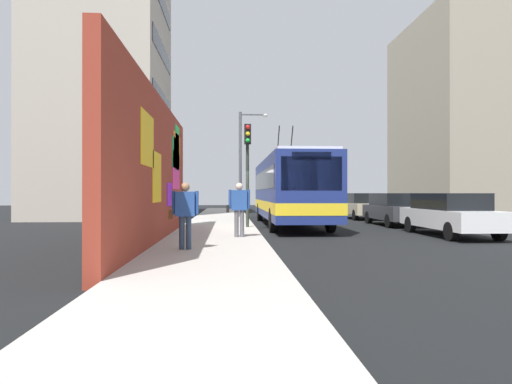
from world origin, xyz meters
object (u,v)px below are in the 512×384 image
object	(u,v)px
parked_car_white	(450,213)
traffic_light	(248,158)
pedestrian_at_curb	(239,205)
parked_car_dark_gray	(395,208)
street_lamp	(244,156)
city_bus	(289,188)
parked_car_champagne	(362,205)
pedestrian_near_wall	(185,210)

from	to	relation	value
parked_car_white	traffic_light	bearing A→B (deg)	69.38
pedestrian_at_curb	traffic_light	distance (m)	4.56
parked_car_white	parked_car_dark_gray	bearing A→B (deg)	-0.00
traffic_light	street_lamp	size ratio (longest dim) A/B	0.68
city_bus	parked_car_dark_gray	xyz separation A→B (m)	(-0.27, -5.20, -0.99)
traffic_light	street_lamp	bearing A→B (deg)	-0.70
parked_car_dark_gray	pedestrian_at_curb	distance (m)	10.30
parked_car_champagne	city_bus	bearing A→B (deg)	134.76
street_lamp	city_bus	bearing A→B (deg)	-159.63
parked_car_white	traffic_light	distance (m)	8.16
pedestrian_at_curb	city_bus	bearing A→B (deg)	-20.41
traffic_light	parked_car_champagne	bearing A→B (deg)	-42.55
parked_car_champagne	pedestrian_near_wall	bearing A→B (deg)	148.71
parked_car_champagne	pedestrian_at_curb	world-z (taller)	pedestrian_at_curb
parked_car_white	pedestrian_near_wall	xyz separation A→B (m)	(-4.44, 9.25, 0.31)
parked_car_dark_gray	street_lamp	bearing A→B (deg)	51.39
parked_car_champagne	pedestrian_at_curb	bearing A→B (deg)	147.29
parked_car_dark_gray	parked_car_champagne	world-z (taller)	same
parked_car_white	parked_car_champagne	bearing A→B (deg)	-0.00
parked_car_white	pedestrian_at_curb	xyz separation A→B (m)	(-1.37, 7.80, 0.36)
parked_car_dark_gray	parked_car_champagne	xyz separation A→B (m)	(5.43, 0.00, -0.00)
parked_car_white	parked_car_dark_gray	world-z (taller)	same
parked_car_white	traffic_light	xyz separation A→B (m)	(2.77, 7.35, 2.23)
traffic_light	parked_car_dark_gray	bearing A→B (deg)	-70.68
pedestrian_at_curb	street_lamp	distance (m)	12.79
city_bus	parked_car_champagne	xyz separation A→B (m)	(5.16, -5.20, -0.99)
traffic_light	city_bus	bearing A→B (deg)	-37.02
city_bus	parked_car_dark_gray	world-z (taller)	city_bus
parked_car_dark_gray	traffic_light	bearing A→B (deg)	109.32
pedestrian_at_curb	traffic_light	size ratio (longest dim) A/B	0.41
parked_car_champagne	pedestrian_at_curb	distance (m)	14.44
parked_car_dark_gray	traffic_light	world-z (taller)	traffic_light
parked_car_champagne	street_lamp	xyz separation A→B (m)	(0.36, 7.25, 3.00)
pedestrian_near_wall	street_lamp	xyz separation A→B (m)	(15.58, -2.00, 2.69)
parked_car_dark_gray	pedestrian_at_curb	xyz separation A→B (m)	(-6.71, 7.80, 0.36)
pedestrian_near_wall	traffic_light	size ratio (longest dim) A/B	0.39
parked_car_dark_gray	street_lamp	size ratio (longest dim) A/B	0.70
traffic_light	street_lamp	world-z (taller)	street_lamp
parked_car_champagne	parked_car_white	bearing A→B (deg)	180.00
parked_car_dark_gray	traffic_light	distance (m)	8.10
traffic_light	street_lamp	distance (m)	8.40
parked_car_champagne	street_lamp	size ratio (longest dim) A/B	0.68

